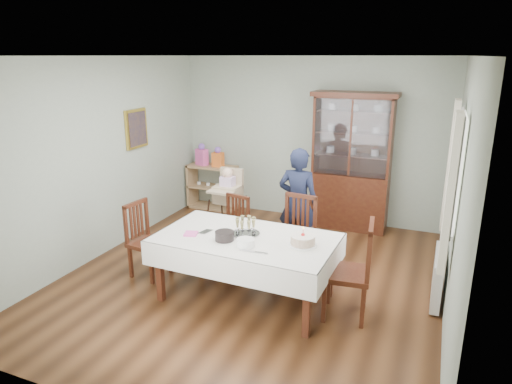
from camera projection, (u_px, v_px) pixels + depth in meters
The scene contains 25 objects.
floor at pixel (252, 278), 5.78m from camera, with size 5.00×5.00×0.00m, color #593319.
room_shell at pixel (268, 138), 5.76m from camera, with size 5.00×5.00×5.00m.
dining_table at pixel (246, 267), 5.20m from camera, with size 2.03×1.21×0.76m.
china_cabinet at pixel (351, 160), 7.19m from camera, with size 1.30×0.48×2.18m.
sideboard at pixel (212, 187), 8.32m from camera, with size 0.90×0.38×0.80m.
picture_frame at pixel (136, 129), 6.82m from camera, with size 0.04×0.48×0.58m, color gold.
window at pixel (457, 170), 4.79m from camera, with size 0.04×1.02×1.22m, color white.
curtain_left at pixel (450, 194), 4.29m from camera, with size 0.07×0.30×1.55m, color silver.
curtain_right at pixel (450, 166), 5.39m from camera, with size 0.07×0.30×1.55m, color silver.
radiator at pixel (438, 276), 5.17m from camera, with size 0.10×0.80×0.55m, color white.
chair_far_left at pixel (231, 241), 6.23m from camera, with size 0.48×0.48×0.89m.
chair_far_right at pixel (294, 251), 5.84m from camera, with size 0.49×0.49×1.00m.
chair_end_left at pixel (149, 254), 5.79m from camera, with size 0.48×0.48×0.95m.
chair_end_right at pixel (347, 289), 4.86m from camera, with size 0.53×0.53×1.07m.
woman at pixel (298, 203), 6.24m from camera, with size 0.56×0.37×1.54m, color black.
high_chair at pixel (228, 212), 6.89m from camera, with size 0.52×0.52×1.12m.
champagne_tray at pixel (246, 229), 5.14m from camera, with size 0.32×0.32×0.20m.
birthday_cake at pixel (303, 241), 4.85m from camera, with size 0.30×0.30×0.21m.
plate_stack_dark at pixel (225, 236), 4.99m from camera, with size 0.21×0.21×0.10m, color black.
plate_stack_white at pixel (245, 243), 4.83m from camera, with size 0.19×0.19×0.08m, color white.
napkin_stack at pixel (191, 234), 5.15m from camera, with size 0.14×0.14×0.02m, color #E755A9.
cutlery at pixel (203, 231), 5.24m from camera, with size 0.11×0.16×0.01m, color silver, non-canonical shape.
cake_knife at pixel (254, 252), 4.69m from camera, with size 0.31×0.03×0.01m, color silver.
gift_bag_pink at pixel (202, 155), 8.21m from camera, with size 0.25×0.20×0.40m.
gift_bag_orange at pixel (218, 158), 8.10m from camera, with size 0.20×0.14×0.36m.
Camera 1 is at (2.03, -4.81, 2.71)m, focal length 32.00 mm.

